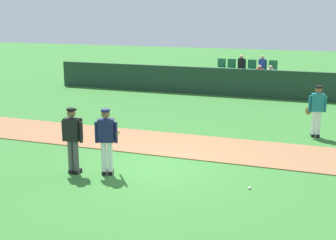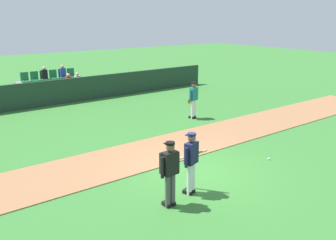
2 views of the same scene
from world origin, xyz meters
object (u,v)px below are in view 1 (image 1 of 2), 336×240
Objects in this scene: runner_teal_jersey at (317,109)px; baseball at (249,188)px; umpire_home_plate at (73,137)px; batter_navy_jersey at (107,139)px.

runner_teal_jersey reaches higher than baseball.
umpire_home_plate is 8.28m from runner_teal_jersey.
batter_navy_jersey is 3.81m from baseball.
batter_navy_jersey is 1.00× the size of runner_teal_jersey.
umpire_home_plate is at bearing -134.65° from runner_teal_jersey.
umpire_home_plate is at bearing -167.26° from batter_navy_jersey.
runner_teal_jersey is 5.68m from baseball.
baseball is at bearing 3.67° from batter_navy_jersey.
batter_navy_jersey is at bearing -130.97° from runner_teal_jersey.
batter_navy_jersey is 7.54m from runner_teal_jersey.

